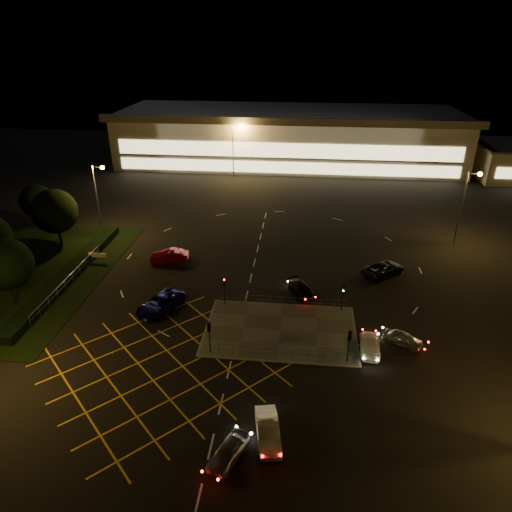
# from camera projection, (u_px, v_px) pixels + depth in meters

# --- Properties ---
(ground) EXTENTS (180.00, 180.00, 0.00)m
(ground) POSITION_uv_depth(u_px,v_px,m) (261.00, 318.00, 45.55)
(ground) COLOR black
(ground) RESTS_ON ground
(pedestrian_island) EXTENTS (14.00, 9.00, 0.12)m
(pedestrian_island) POSITION_uv_depth(u_px,v_px,m) (280.00, 330.00, 43.56)
(pedestrian_island) COLOR #4C4944
(pedestrian_island) RESTS_ON ground
(grass_verge) EXTENTS (18.00, 30.00, 0.08)m
(grass_verge) POSITION_uv_depth(u_px,v_px,m) (29.00, 275.00, 53.50)
(grass_verge) COLOR black
(grass_verge) RESTS_ON ground
(hedge) EXTENTS (2.00, 26.00, 1.00)m
(hedge) POSITION_uv_depth(u_px,v_px,m) (69.00, 273.00, 52.83)
(hedge) COLOR black
(hedge) RESTS_ON ground
(supermarket) EXTENTS (72.00, 26.50, 10.50)m
(supermarket) POSITION_uv_depth(u_px,v_px,m) (288.00, 136.00, 98.39)
(supermarket) COLOR beige
(supermarket) RESTS_ON ground
(streetlight_nw) EXTENTS (1.78, 0.56, 10.03)m
(streetlight_nw) POSITION_uv_depth(u_px,v_px,m) (99.00, 191.00, 60.88)
(streetlight_nw) COLOR slate
(streetlight_nw) RESTS_ON ground
(streetlight_ne) EXTENTS (1.78, 0.56, 10.03)m
(streetlight_ne) POSITION_uv_depth(u_px,v_px,m) (467.00, 198.00, 58.17)
(streetlight_ne) COLOR slate
(streetlight_ne) RESTS_ON ground
(streetlight_far_left) EXTENTS (1.78, 0.56, 10.03)m
(streetlight_far_left) POSITION_uv_depth(u_px,v_px,m) (235.00, 143.00, 86.30)
(streetlight_far_left) COLOR slate
(streetlight_far_left) RESTS_ON ground
(streetlight_far_right) EXTENTS (1.78, 0.56, 10.03)m
(streetlight_far_right) POSITION_uv_depth(u_px,v_px,m) (450.00, 146.00, 84.34)
(streetlight_far_right) COLOR slate
(streetlight_far_right) RESTS_ON ground
(signal_sw) EXTENTS (0.28, 0.30, 3.15)m
(signal_sw) POSITION_uv_depth(u_px,v_px,m) (209.00, 331.00, 39.54)
(signal_sw) COLOR black
(signal_sw) RESTS_ON pedestrian_island
(signal_se) EXTENTS (0.28, 0.30, 3.15)m
(signal_se) POSITION_uv_depth(u_px,v_px,m) (349.00, 340.00, 38.41)
(signal_se) COLOR black
(signal_se) RESTS_ON pedestrian_island
(signal_nw) EXTENTS (0.28, 0.30, 3.15)m
(signal_nw) POSITION_uv_depth(u_px,v_px,m) (225.00, 285.00, 46.65)
(signal_nw) COLOR black
(signal_nw) RESTS_ON pedestrian_island
(signal_ne) EXTENTS (0.28, 0.30, 3.15)m
(signal_ne) POSITION_uv_depth(u_px,v_px,m) (343.00, 292.00, 45.53)
(signal_ne) COLOR black
(signal_ne) RESTS_ON pedestrian_island
(tree_c) EXTENTS (5.76, 5.76, 7.84)m
(tree_c) POSITION_uv_depth(u_px,v_px,m) (55.00, 211.00, 58.45)
(tree_c) COLOR black
(tree_c) RESTS_ON ground
(tree_d) EXTENTS (4.68, 4.68, 6.37)m
(tree_d) POSITION_uv_depth(u_px,v_px,m) (37.00, 201.00, 64.77)
(tree_d) COLOR black
(tree_d) RESTS_ON ground
(tree_e) EXTENTS (5.40, 5.40, 7.35)m
(tree_e) POSITION_uv_depth(u_px,v_px,m) (5.00, 264.00, 45.93)
(tree_e) COLOR black
(tree_e) RESTS_ON ground
(car_near_silver) EXTENTS (2.91, 4.11, 1.30)m
(car_near_silver) POSITION_uv_depth(u_px,v_px,m) (228.00, 452.00, 30.30)
(car_near_silver) COLOR #B7B8BE
(car_near_silver) RESTS_ON ground
(car_queue_white) EXTENTS (2.32, 4.55, 1.43)m
(car_queue_white) POSITION_uv_depth(u_px,v_px,m) (268.00, 430.00, 31.84)
(car_queue_white) COLOR white
(car_queue_white) RESTS_ON ground
(car_left_blue) EXTENTS (4.72, 6.25, 1.58)m
(car_left_blue) POSITION_uv_depth(u_px,v_px,m) (161.00, 303.00, 46.51)
(car_left_blue) COLOR #0F0D53
(car_left_blue) RESTS_ON ground
(car_far_dkgrey) EXTENTS (3.51, 4.55, 1.23)m
(car_far_dkgrey) POSITION_uv_depth(u_px,v_px,m) (301.00, 289.00, 49.38)
(car_far_dkgrey) COLOR black
(car_far_dkgrey) RESTS_ON ground
(car_right_silver) EXTENTS (3.85, 2.94, 1.22)m
(car_right_silver) POSITION_uv_depth(u_px,v_px,m) (403.00, 338.00, 41.51)
(car_right_silver) COLOR silver
(car_right_silver) RESTS_ON ground
(car_circ_red) EXTENTS (4.96, 2.43, 1.57)m
(car_circ_red) POSITION_uv_depth(u_px,v_px,m) (169.00, 256.00, 56.30)
(car_circ_red) COLOR maroon
(car_circ_red) RESTS_ON ground
(car_east_grey) EXTENTS (5.71, 5.26, 1.49)m
(car_east_grey) POSITION_uv_depth(u_px,v_px,m) (383.00, 269.00, 53.39)
(car_east_grey) COLOR black
(car_east_grey) RESTS_ON ground
(car_approach_white) EXTENTS (2.12, 4.47, 1.26)m
(car_approach_white) POSITION_uv_depth(u_px,v_px,m) (370.00, 344.00, 40.69)
(car_approach_white) COLOR white
(car_approach_white) RESTS_ON ground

